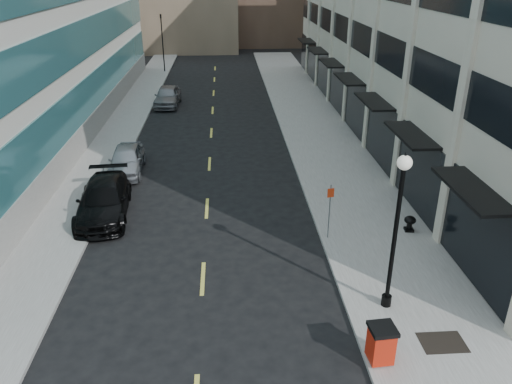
{
  "coord_description": "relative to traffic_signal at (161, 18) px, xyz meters",
  "views": [
    {
      "loc": [
        1.01,
        -7.98,
        10.91
      ],
      "look_at": [
        2.22,
        10.95,
        2.21
      ],
      "focal_mm": 35.0,
      "sensor_mm": 36.0,
      "label": 1
    }
  ],
  "objects": [
    {
      "name": "sidewalk_right",
      "position": [
        13.0,
        -28.0,
        -5.64
      ],
      "size": [
        5.0,
        80.0,
        0.15
      ],
      "primitive_type": "cube",
      "color": "gray",
      "rests_on": "ground"
    },
    {
      "name": "sidewalk_left",
      "position": [
        -1.0,
        -28.0,
        -5.64
      ],
      "size": [
        3.0,
        80.0,
        0.15
      ],
      "primitive_type": "cube",
      "color": "gray",
      "rests_on": "ground"
    },
    {
      "name": "grate_far",
      "position": [
        13.1,
        -44.2,
        -5.56
      ],
      "size": [
        1.4,
        1.0,
        0.01
      ],
      "primitive_type": "cube",
      "color": "black",
      "rests_on": "sidewalk_right"
    },
    {
      "name": "road_centerline",
      "position": [
        5.5,
        -31.0,
        -5.71
      ],
      "size": [
        0.15,
        68.2,
        0.01
      ],
      "color": "#D8CC4C",
      "rests_on": "ground"
    },
    {
      "name": "traffic_signal",
      "position": [
        0.0,
        0.0,
        0.0
      ],
      "size": [
        0.66,
        0.66,
        6.98
      ],
      "color": "black",
      "rests_on": "ground"
    },
    {
      "name": "car_black_pickup",
      "position": [
        0.7,
        -34.44,
        -4.91
      ],
      "size": [
        2.73,
        5.73,
        1.61
      ],
      "primitive_type": "imported",
      "rotation": [
        0.0,
        0.0,
        0.09
      ],
      "color": "black",
      "rests_on": "ground"
    },
    {
      "name": "car_silver_sedan",
      "position": [
        0.84,
        -29.05,
        -4.95
      ],
      "size": [
        2.01,
        4.6,
        1.54
      ],
      "primitive_type": "imported",
      "rotation": [
        0.0,
        0.0,
        0.04
      ],
      "color": "#96999E",
      "rests_on": "ground"
    },
    {
      "name": "car_grey_sedan",
      "position": [
        1.73,
        -14.26,
        -4.9
      ],
      "size": [
        2.14,
        4.9,
        1.64
      ],
      "primitive_type": "imported",
      "rotation": [
        0.0,
        0.0,
        -0.04
      ],
      "color": "gray",
      "rests_on": "ground"
    },
    {
      "name": "trash_bin",
      "position": [
        10.9,
        -44.81,
        -4.91
      ],
      "size": [
        0.82,
        0.88,
        1.23
      ],
      "rotation": [
        0.0,
        0.0,
        0.08
      ],
      "color": "red",
      "rests_on": "sidewalk_right"
    },
    {
      "name": "lamppost",
      "position": [
        11.9,
        -42.23,
        -2.25
      ],
      "size": [
        0.47,
        0.47,
        5.64
      ],
      "color": "black",
      "rests_on": "sidewalk_right"
    },
    {
      "name": "sign_post",
      "position": [
        10.8,
        -37.46,
        -3.97
      ],
      "size": [
        0.29,
        0.09,
        2.48
      ],
      "rotation": [
        0.0,
        0.0,
        0.2
      ],
      "color": "slate",
      "rests_on": "sidewalk_right"
    },
    {
      "name": "urn_planter",
      "position": [
        14.5,
        -37.09,
        -5.14
      ],
      "size": [
        0.51,
        0.51,
        0.71
      ],
      "rotation": [
        0.0,
        0.0,
        -0.11
      ],
      "color": "black",
      "rests_on": "sidewalk_right"
    }
  ]
}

